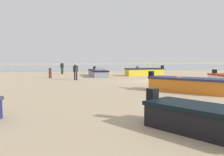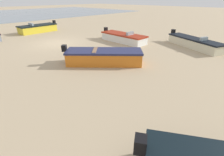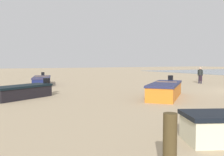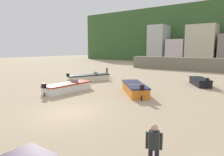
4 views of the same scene
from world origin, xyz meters
TOP-DOWN VIEW (x-y plane):
  - boat_navy_1 at (12.83, 11.82)m, footprint 5.36×2.79m
  - boat_black_4 at (4.28, 14.87)m, footprint 3.05×3.86m
  - boat_orange_6 at (0.63, 7.20)m, footprint 4.36×4.59m
  - mooring_post_near_water at (9.40, -5.28)m, footprint 0.29×0.29m
  - mooring_post_mid_beach at (-7.93, 14.22)m, footprint 0.24×0.24m
  - beach_walker_distant at (6.93, -2.48)m, footprint 0.52×0.45m

SIDE VIEW (x-z plane):
  - boat_navy_1 at x=12.83m, z-range -0.15..0.94m
  - boat_black_4 at x=4.28m, z-range -0.15..0.95m
  - boat_orange_6 at x=0.63m, z-range -0.15..1.07m
  - mooring_post_near_water at x=9.40m, z-range 0.00..1.07m
  - mooring_post_mid_beach at x=-7.93m, z-range 0.00..1.26m
  - beach_walker_distant at x=6.93m, z-range 0.14..1.76m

